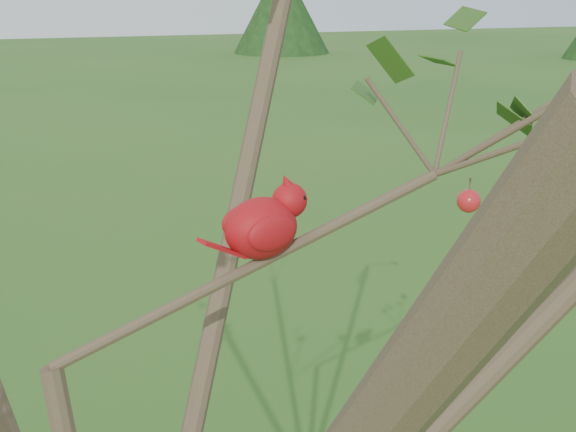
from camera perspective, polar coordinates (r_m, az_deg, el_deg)
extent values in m
sphere|color=red|center=(1.25, 14.09, 1.16)|extent=(0.04, 0.04, 0.04)
ellipsoid|color=#A30D18|center=(1.08, -2.15, -0.97)|extent=(0.14, 0.12, 0.09)
sphere|color=#A30D18|center=(1.10, 0.12, 1.24)|extent=(0.07, 0.07, 0.05)
cone|color=#A30D18|center=(1.09, -0.08, 2.58)|extent=(0.05, 0.04, 0.04)
cone|color=#D85914|center=(1.12, 1.25, 1.34)|extent=(0.03, 0.03, 0.02)
ellipsoid|color=black|center=(1.11, 0.88, 1.22)|extent=(0.02, 0.03, 0.03)
cube|color=#A30D18|center=(1.06, -5.23, -2.58)|extent=(0.08, 0.04, 0.04)
ellipsoid|color=#A30D18|center=(1.11, -3.38, -0.39)|extent=(0.09, 0.05, 0.05)
ellipsoid|color=#A30D18|center=(1.05, -1.26, -1.38)|extent=(0.09, 0.05, 0.05)
cylinder|color=#3D2D21|center=(29.80, -0.53, 15.94)|extent=(0.50, 0.50, 3.31)
cone|color=black|center=(29.80, -0.53, 16.20)|extent=(3.86, 3.86, 3.59)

